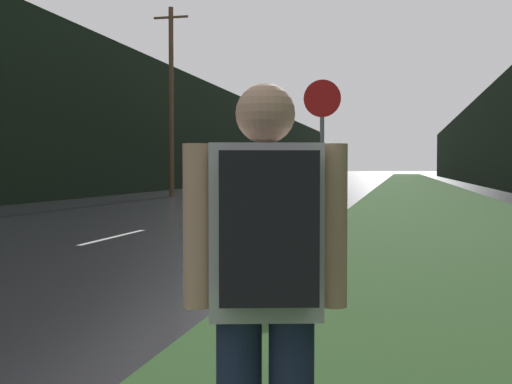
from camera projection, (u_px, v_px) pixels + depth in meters
The scene contains 10 objects.
grass_verge at pixel (422, 192), 38.92m from camera, with size 6.00×240.00×0.02m, color #2D5123.
lane_stripe_c at pixel (114, 237), 13.34m from camera, with size 0.12×3.00×0.01m, color silver.
lane_stripe_d at pixel (211, 214), 20.16m from camera, with size 0.12×3.00×0.01m, color silver.
treeline_far_side at pixel (203, 135), 52.29m from camera, with size 2.00×140.00×8.19m, color black.
treeline_near_side at pixel (502, 137), 47.19m from camera, with size 2.00×140.00×7.44m, color black.
utility_pole_far at pixel (171, 100), 32.26m from camera, with size 1.80×0.24×9.49m.
stop_sign at pixel (322, 151), 10.51m from camera, with size 0.61×0.07×2.88m.
hitchhiker_with_backpack at pixel (266, 287), 2.33m from camera, with size 0.59×0.49×1.75m.
car_passing_near at pixel (266, 193), 18.48m from camera, with size 2.03×4.04×1.38m.
car_passing_far at pixel (320, 183), 30.90m from camera, with size 1.97×4.54×1.46m.
Camera 1 is at (5.83, -0.16, 1.44)m, focal length 45.00 mm.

